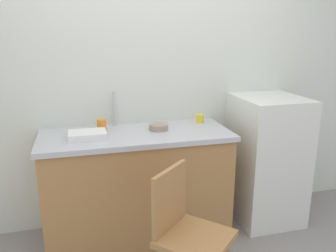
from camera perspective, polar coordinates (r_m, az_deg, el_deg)
The scene contains 10 objects.
back_wall at distance 3.04m, azimuth -2.34°, elevation 8.36°, with size 4.80×0.10×2.63m, color silver.
cabinet_base at distance 2.92m, azimuth -5.08°, elevation -10.09°, with size 1.47×0.60×0.87m, color #A87542.
countertop at distance 2.75m, azimuth -5.31°, elevation -1.49°, with size 1.51×0.64×0.04m, color #B7B7BC.
faucet at distance 2.93m, azimuth -8.90°, elevation 2.79°, with size 0.02×0.02×0.29m, color #B7B7BC.
refrigerator at distance 3.25m, azimuth 15.99°, elevation -5.31°, with size 0.56×0.61×1.14m, color silver.
chair at distance 2.22m, azimuth 3.12°, elevation -17.07°, with size 0.57×0.57×0.89m.
dish_tray at distance 2.66m, azimuth -13.21°, elevation -1.44°, with size 0.28×0.20×0.05m, color white.
terracotta_bowl at distance 2.81m, azimuth -1.56°, elevation -0.17°, with size 0.16×0.16×0.05m, color gray.
cup_yellow at distance 3.04m, azimuth 5.31°, elevation 1.26°, with size 0.07×0.07×0.07m, color yellow.
cup_orange at distance 2.85m, azimuth -10.91°, elevation 0.23°, with size 0.08×0.08×0.09m, color orange.
Camera 1 is at (-0.65, -1.95, 1.69)m, focal length 36.82 mm.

